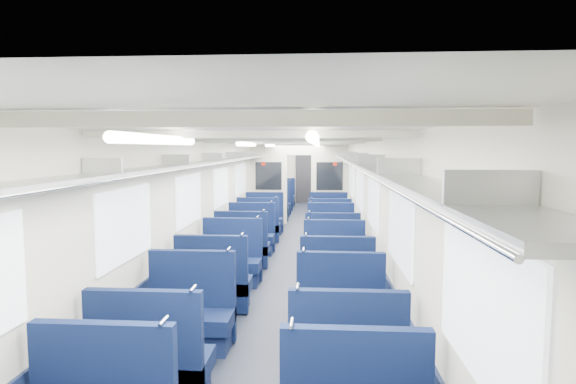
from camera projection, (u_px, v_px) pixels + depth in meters
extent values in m
cube|color=black|center=(292.00, 251.00, 9.94)|extent=(2.80, 18.00, 0.01)
cube|color=silver|center=(292.00, 141.00, 9.72)|extent=(2.80, 18.00, 0.01)
cube|color=beige|center=(226.00, 196.00, 9.92)|extent=(0.02, 18.00, 2.35)
cube|color=#111A39|center=(228.00, 234.00, 10.00)|extent=(0.03, 17.90, 0.70)
cube|color=beige|center=(358.00, 197.00, 9.73)|extent=(0.02, 18.00, 2.35)
cube|color=#111A39|center=(357.00, 236.00, 9.81)|extent=(0.03, 17.90, 0.70)
cube|color=beige|center=(305.00, 173.00, 18.77)|extent=(2.80, 0.02, 2.35)
cube|color=#B2B5BA|center=(234.00, 159.00, 9.84)|extent=(0.34, 17.40, 0.04)
cylinder|color=silver|center=(243.00, 160.00, 9.83)|extent=(0.02, 17.40, 0.02)
cube|color=#B2B5BA|center=(102.00, 166.00, 3.87)|extent=(0.34, 0.03, 0.14)
cube|color=#B2B5BA|center=(176.00, 160.00, 5.86)|extent=(0.34, 0.03, 0.14)
cube|color=#B2B5BA|center=(213.00, 157.00, 7.84)|extent=(0.34, 0.03, 0.14)
cube|color=#B2B5BA|center=(234.00, 155.00, 9.83)|extent=(0.34, 0.03, 0.14)
cube|color=#B2B5BA|center=(249.00, 154.00, 11.81)|extent=(0.34, 0.03, 0.14)
cube|color=#B2B5BA|center=(259.00, 153.00, 13.80)|extent=(0.34, 0.03, 0.14)
cube|color=#B2B5BA|center=(267.00, 152.00, 15.79)|extent=(0.34, 0.03, 0.14)
cube|color=#B2B5BA|center=(272.00, 152.00, 17.77)|extent=(0.34, 0.03, 0.14)
cube|color=#B2B5BA|center=(350.00, 159.00, 9.67)|extent=(0.34, 17.40, 0.04)
cylinder|color=silver|center=(341.00, 160.00, 9.68)|extent=(0.02, 17.40, 0.02)
cube|color=#B2B5BA|center=(490.00, 189.00, 1.72)|extent=(0.34, 0.03, 0.14)
cube|color=#B2B5BA|center=(399.00, 167.00, 3.70)|extent=(0.34, 0.03, 0.14)
cube|color=#B2B5BA|center=(371.00, 160.00, 5.69)|extent=(0.34, 0.03, 0.14)
cube|color=#B2B5BA|center=(358.00, 157.00, 7.68)|extent=(0.34, 0.03, 0.14)
cube|color=#B2B5BA|center=(350.00, 155.00, 9.66)|extent=(0.34, 0.03, 0.14)
cube|color=#B2B5BA|center=(345.00, 154.00, 11.65)|extent=(0.34, 0.03, 0.14)
cube|color=#B2B5BA|center=(341.00, 153.00, 13.64)|extent=(0.34, 0.03, 0.14)
cube|color=#B2B5BA|center=(338.00, 153.00, 15.62)|extent=(0.34, 0.03, 0.14)
cube|color=#B2B5BA|center=(336.00, 152.00, 17.61)|extent=(0.34, 0.03, 0.14)
cube|color=white|center=(126.00, 225.00, 4.73)|extent=(0.02, 1.30, 0.75)
cube|color=white|center=(189.00, 200.00, 7.02)|extent=(0.02, 1.30, 0.75)
cube|color=white|center=(221.00, 187.00, 9.30)|extent=(0.02, 1.30, 0.75)
cube|color=white|center=(241.00, 179.00, 11.59)|extent=(0.02, 1.30, 0.75)
cube|color=white|center=(256.00, 173.00, 14.37)|extent=(0.02, 1.30, 0.75)
cube|color=white|center=(265.00, 170.00, 16.65)|extent=(0.02, 1.30, 0.75)
cube|color=white|center=(481.00, 308.00, 2.26)|extent=(0.02, 1.30, 0.75)
cube|color=white|center=(400.00, 228.00, 4.55)|extent=(0.02, 1.30, 0.75)
cube|color=white|center=(373.00, 201.00, 6.83)|extent=(0.02, 1.30, 0.75)
cube|color=white|center=(360.00, 188.00, 9.12)|extent=(0.02, 1.30, 0.75)
cube|color=white|center=(352.00, 180.00, 11.40)|extent=(0.02, 1.30, 0.75)
cube|color=white|center=(345.00, 174.00, 14.18)|extent=(0.02, 1.30, 0.75)
cube|color=white|center=(342.00, 170.00, 16.47)|extent=(0.02, 1.30, 0.75)
cube|color=beige|center=(166.00, 119.00, 1.78)|extent=(2.70, 0.06, 0.06)
cube|color=beige|center=(247.00, 134.00, 3.76)|extent=(2.70, 0.06, 0.06)
cube|color=beige|center=(272.00, 139.00, 5.75)|extent=(2.70, 0.06, 0.06)
cube|color=beige|center=(284.00, 141.00, 7.73)|extent=(2.70, 0.06, 0.06)
cube|color=beige|center=(292.00, 143.00, 9.72)|extent=(2.70, 0.06, 0.06)
cube|color=beige|center=(296.00, 144.00, 11.71)|extent=(2.70, 0.06, 0.06)
cube|color=beige|center=(300.00, 144.00, 13.69)|extent=(2.70, 0.06, 0.06)
cube|color=beige|center=(302.00, 145.00, 15.68)|extent=(2.70, 0.06, 0.06)
cube|color=beige|center=(304.00, 145.00, 17.67)|extent=(2.70, 0.06, 0.06)
cylinder|color=white|center=(160.00, 140.00, 3.31)|extent=(0.07, 1.60, 0.07)
cylinder|color=white|center=(247.00, 144.00, 7.28)|extent=(0.07, 1.60, 0.07)
cylinder|color=white|center=(271.00, 145.00, 10.76)|extent=(0.07, 1.60, 0.07)
cylinder|color=white|center=(285.00, 146.00, 15.23)|extent=(0.07, 1.60, 0.07)
cylinder|color=white|center=(314.00, 139.00, 3.23)|extent=(0.07, 1.60, 0.07)
cylinder|color=white|center=(317.00, 144.00, 7.21)|extent=(0.07, 1.60, 0.07)
cylinder|color=white|center=(318.00, 145.00, 10.68)|extent=(0.07, 1.60, 0.07)
cylinder|color=white|center=(319.00, 146.00, 15.15)|extent=(0.07, 1.60, 0.07)
cube|color=black|center=(305.00, 178.00, 18.72)|extent=(0.75, 0.06, 2.00)
cube|color=beige|center=(269.00, 184.00, 13.41)|extent=(1.05, 0.08, 2.35)
cube|color=black|center=(269.00, 176.00, 13.34)|extent=(0.76, 0.02, 0.80)
cylinder|color=red|center=(263.00, 164.00, 13.31)|extent=(0.12, 0.01, 0.12)
cube|color=beige|center=(329.00, 184.00, 13.29)|extent=(1.05, 0.08, 2.35)
cube|color=black|center=(330.00, 176.00, 13.22)|extent=(0.76, 0.02, 0.80)
cylinder|color=red|center=(335.00, 164.00, 13.17)|extent=(0.12, 0.01, 0.12)
cube|color=beige|center=(299.00, 149.00, 13.26)|extent=(0.70, 0.08, 0.35)
cylinder|color=silver|center=(163.00, 321.00, 3.01)|extent=(0.02, 0.15, 0.02)
cylinder|color=silver|center=(292.00, 323.00, 2.98)|extent=(0.02, 0.15, 0.02)
cube|color=#0E1B44|center=(154.00, 364.00, 4.01)|extent=(0.97, 0.51, 0.17)
cube|color=#0E1B44|center=(144.00, 352.00, 3.79)|extent=(0.97, 0.09, 1.04)
cylinder|color=silver|center=(193.00, 289.00, 3.71)|extent=(0.02, 0.15, 0.02)
cube|color=#0E1B44|center=(346.00, 365.00, 4.01)|extent=(0.97, 0.51, 0.17)
cube|color=#0E1B44|center=(348.00, 352.00, 3.78)|extent=(0.97, 0.09, 1.04)
cylinder|color=silver|center=(297.00, 287.00, 3.76)|extent=(0.02, 0.15, 0.02)
cube|color=#0E1B44|center=(188.00, 320.00, 5.05)|extent=(0.97, 0.51, 0.17)
cube|color=#0E1739|center=(188.00, 338.00, 5.07)|extent=(0.90, 0.41, 0.25)
cube|color=#0E1B44|center=(193.00, 296.00, 5.24)|extent=(0.97, 0.09, 1.04)
cylinder|color=silver|center=(228.00, 249.00, 5.16)|extent=(0.02, 0.15, 0.02)
cube|color=#0E1B44|center=(341.00, 323.00, 4.96)|extent=(0.97, 0.51, 0.17)
cube|color=#0E1739|center=(341.00, 342.00, 4.98)|extent=(0.90, 0.41, 0.25)
cube|color=#0E1B44|center=(340.00, 298.00, 5.15)|extent=(0.97, 0.09, 1.04)
cylinder|color=silver|center=(303.00, 250.00, 5.13)|extent=(0.02, 0.15, 0.02)
cube|color=#0E1B44|center=(215.00, 285.00, 6.35)|extent=(0.97, 0.51, 0.17)
cube|color=#0E1739|center=(215.00, 299.00, 6.37)|extent=(0.90, 0.41, 0.25)
cube|color=#0E1B44|center=(211.00, 274.00, 6.13)|extent=(0.97, 0.09, 1.04)
cylinder|color=silver|center=(242.00, 234.00, 6.05)|extent=(0.02, 0.15, 0.02)
cube|color=#0E1B44|center=(337.00, 286.00, 6.28)|extent=(0.97, 0.51, 0.17)
cube|color=#0E1739|center=(336.00, 301.00, 6.30)|extent=(0.90, 0.41, 0.25)
cube|color=#0E1B44|center=(337.00, 276.00, 6.05)|extent=(0.97, 0.09, 1.04)
cylinder|color=silver|center=(306.00, 234.00, 6.03)|extent=(0.02, 0.15, 0.02)
cube|color=#0E1B44|center=(231.00, 265.00, 7.45)|extent=(0.97, 0.51, 0.17)
cube|color=#0E1739|center=(231.00, 277.00, 7.47)|extent=(0.90, 0.41, 0.25)
cube|color=#0E1B44|center=(233.00, 249.00, 7.64)|extent=(0.97, 0.09, 1.04)
cylinder|color=silver|center=(257.00, 217.00, 7.56)|extent=(0.02, 0.15, 0.02)
cube|color=#0E1B44|center=(334.00, 268.00, 7.25)|extent=(0.97, 0.51, 0.17)
cube|color=#0E1739|center=(334.00, 281.00, 7.27)|extent=(0.90, 0.41, 0.25)
cube|color=#0E1B44|center=(334.00, 252.00, 7.44)|extent=(0.97, 0.09, 1.04)
cylinder|color=silver|center=(308.00, 218.00, 7.42)|extent=(0.02, 0.15, 0.02)
cube|color=#0E1B44|center=(243.00, 248.00, 8.67)|extent=(0.97, 0.51, 0.17)
cube|color=#0E1739|center=(243.00, 259.00, 8.69)|extent=(0.90, 0.41, 0.25)
cube|color=#0E1B44|center=(241.00, 240.00, 8.44)|extent=(0.97, 0.09, 1.04)
cylinder|color=silver|center=(263.00, 210.00, 8.36)|extent=(0.02, 0.15, 0.02)
cube|color=#0E1B44|center=(332.00, 251.00, 8.47)|extent=(0.97, 0.51, 0.17)
cube|color=#0E1739|center=(332.00, 262.00, 8.49)|extent=(0.90, 0.41, 0.25)
cube|color=#0E1B44|center=(333.00, 242.00, 8.24)|extent=(0.97, 0.09, 1.04)
cylinder|color=silver|center=(310.00, 211.00, 8.22)|extent=(0.02, 0.15, 0.02)
cube|color=#0E1B44|center=(251.00, 238.00, 9.61)|extent=(0.97, 0.51, 0.17)
cube|color=#0E1739|center=(251.00, 248.00, 9.63)|extent=(0.90, 0.41, 0.25)
cube|color=#0E1B44|center=(252.00, 227.00, 9.80)|extent=(0.97, 0.09, 1.04)
cylinder|color=silver|center=(271.00, 202.00, 9.72)|extent=(0.02, 0.15, 0.02)
cube|color=#0E1B44|center=(331.00, 239.00, 9.58)|extent=(0.97, 0.51, 0.17)
cube|color=#0E1739|center=(331.00, 249.00, 9.60)|extent=(0.90, 0.41, 0.25)
cube|color=#0E1B44|center=(331.00, 227.00, 9.77)|extent=(0.97, 0.09, 1.04)
cylinder|color=silver|center=(311.00, 201.00, 9.75)|extent=(0.02, 0.15, 0.02)
cube|color=#0E1B44|center=(259.00, 227.00, 10.97)|extent=(0.97, 0.51, 0.17)
cube|color=#0E1739|center=(259.00, 236.00, 10.99)|extent=(0.90, 0.41, 0.25)
cube|color=#0E1B44|center=(258.00, 220.00, 10.74)|extent=(0.97, 0.09, 1.04)
cylinder|color=silver|center=(276.00, 197.00, 10.66)|extent=(0.02, 0.15, 0.02)
cube|color=#0E1B44|center=(330.00, 229.00, 10.76)|extent=(0.97, 0.51, 0.17)
cube|color=#0E1739|center=(330.00, 238.00, 10.78)|extent=(0.90, 0.41, 0.25)
cube|color=#0E1B44|center=(330.00, 221.00, 10.54)|extent=(0.97, 0.09, 1.04)
cylinder|color=silver|center=(312.00, 198.00, 10.51)|extent=(0.02, 0.15, 0.02)
cube|color=#0E1B44|center=(264.00, 221.00, 11.88)|extent=(0.97, 0.51, 0.17)
cube|color=#0E1739|center=(264.00, 229.00, 11.90)|extent=(0.90, 0.41, 0.25)
cube|color=#0E1B44|center=(265.00, 212.00, 12.07)|extent=(0.97, 0.09, 1.04)
cylinder|color=silver|center=(280.00, 192.00, 11.99)|extent=(0.02, 0.15, 0.02)
cube|color=#0E1B44|center=(329.00, 221.00, 11.90)|extent=(0.97, 0.51, 0.17)
cube|color=#0E1739|center=(329.00, 229.00, 11.92)|extent=(0.90, 0.41, 0.25)
cube|color=#0E1B44|center=(329.00, 212.00, 12.09)|extent=(0.97, 0.09, 1.04)
cylinder|color=silver|center=(313.00, 191.00, 12.07)|extent=(0.02, 0.15, 0.02)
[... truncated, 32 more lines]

